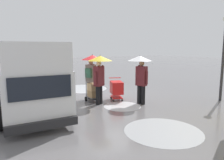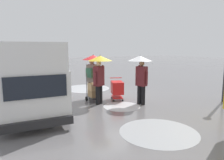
% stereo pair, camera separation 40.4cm
% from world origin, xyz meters
% --- Properties ---
extents(ground_plane, '(90.00, 90.00, 0.00)m').
position_xyz_m(ground_plane, '(0.00, 0.00, 0.00)').
color(ground_plane, slate).
extents(slush_patch_under_van, '(2.77, 2.77, 0.01)m').
position_xyz_m(slush_patch_under_van, '(0.41, -2.49, 0.00)').
color(slush_patch_under_van, '#ADAFB5').
rests_on(slush_patch_under_van, ground).
extents(slush_patch_mid_street, '(1.56, 1.56, 0.01)m').
position_xyz_m(slush_patch_mid_street, '(0.54, 1.97, 0.00)').
color(slush_patch_mid_street, silver).
rests_on(slush_patch_mid_street, ground).
extents(slush_patch_far_side, '(2.30, 2.30, 0.01)m').
position_xyz_m(slush_patch_far_side, '(0.97, 4.84, 0.00)').
color(slush_patch_far_side, '#999BA0').
rests_on(slush_patch_far_side, ground).
extents(cargo_van_parked_right, '(2.30, 5.39, 2.60)m').
position_xyz_m(cargo_van_parked_right, '(4.04, 1.05, 1.18)').
color(cargo_van_parked_right, white).
rests_on(cargo_van_parked_right, ground).
extents(shopping_cart_vendor, '(0.80, 0.96, 1.02)m').
position_xyz_m(shopping_cart_vendor, '(0.18, 0.91, 0.57)').
color(shopping_cart_vendor, red).
rests_on(shopping_cart_vendor, ground).
extents(hand_dolly_boxes, '(0.55, 0.73, 1.32)m').
position_xyz_m(hand_dolly_boxes, '(1.25, 0.65, 0.51)').
color(hand_dolly_boxes, '#515156').
rests_on(hand_dolly_boxes, ground).
extents(pedestrian_pink_side, '(1.04, 1.04, 2.15)m').
position_xyz_m(pedestrian_pink_side, '(1.09, 0.15, 1.57)').
color(pedestrian_pink_side, black).
rests_on(pedestrian_pink_side, ground).
extents(pedestrian_black_side, '(1.04, 1.04, 2.15)m').
position_xyz_m(pedestrian_black_side, '(-0.36, 2.01, 1.58)').
color(pedestrian_black_side, black).
rests_on(pedestrian_black_side, ground).
extents(pedestrian_white_side, '(1.04, 1.04, 2.15)m').
position_xyz_m(pedestrian_white_side, '(1.18, 1.15, 1.58)').
color(pedestrian_white_side, black).
rests_on(pedestrian_white_side, ground).
extents(street_lamp, '(0.28, 0.28, 3.86)m').
position_xyz_m(street_lamp, '(-3.98, 3.44, 2.37)').
color(street_lamp, '#2D2D33').
rests_on(street_lamp, ground).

